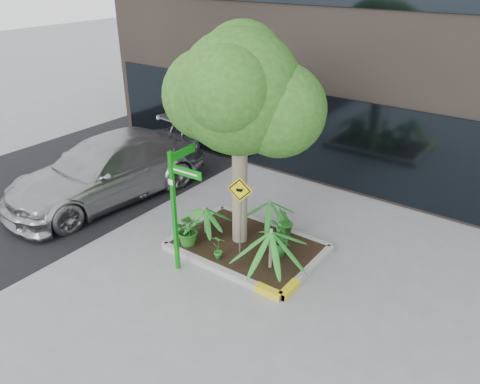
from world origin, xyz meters
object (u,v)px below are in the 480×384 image
Objects in this scene: tree at (240,92)px; parked_car at (108,169)px; street_sign_post at (177,199)px; cattle_sign at (240,203)px.

tree is 0.86× the size of parked_car.
street_sign_post is 1.38m from cattle_sign.
street_sign_post is at bearing -11.71° from parked_car.
street_sign_post reaches higher than cattle_sign.
cattle_sign is at bearing 51.46° from street_sign_post.
street_sign_post is at bearing -107.73° from tree.
tree is at bearing 109.91° from cattle_sign.
tree is 5.25m from parked_car.
tree is at bearing 69.73° from street_sign_post.
street_sign_post is (3.96, -1.38, 0.85)m from parked_car.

